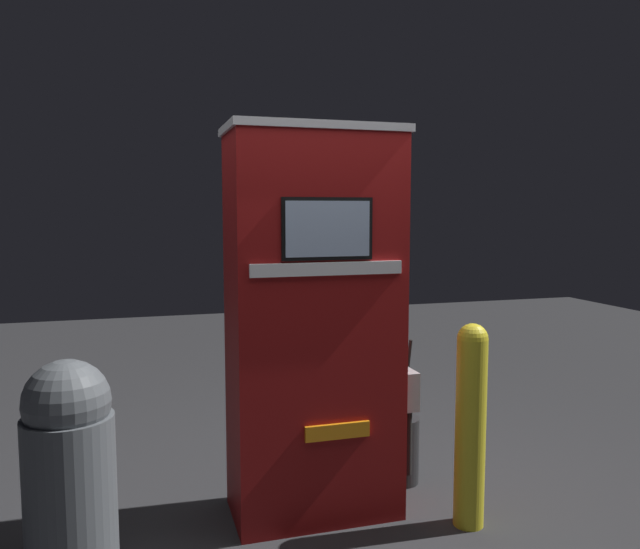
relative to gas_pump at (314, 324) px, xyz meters
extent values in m
plane|color=#2D2D30|center=(0.00, -0.24, -1.04)|extent=(14.00, 14.00, 0.00)
cube|color=maroon|center=(0.00, 0.00, -0.55)|extent=(0.88, 0.49, 0.97)
cube|color=maroon|center=(0.00, 0.00, 0.46)|extent=(0.88, 0.49, 1.07)
cube|color=#B7B7BC|center=(0.00, 0.00, 1.01)|extent=(0.91, 0.52, 0.04)
cube|color=black|center=(0.00, -0.25, 0.51)|extent=(0.46, 0.01, 0.31)
cube|color=#9EB2D1|center=(0.00, -0.26, 0.51)|extent=(0.43, 0.01, 0.27)
cube|color=silver|center=(0.00, -0.25, 0.32)|extent=(0.77, 0.02, 0.06)
cube|color=orange|center=(0.05, -0.25, -0.51)|extent=(0.34, 0.02, 0.08)
cube|color=#B7B7BC|center=(0.48, -0.10, -0.36)|extent=(0.09, 0.22, 0.21)
cylinder|color=black|center=(0.48, -0.17, -0.64)|extent=(0.03, 0.03, 0.36)
cylinder|color=yellow|center=(0.73, -0.38, -0.54)|extent=(0.16, 0.16, 0.99)
sphere|color=yellow|center=(0.73, -0.38, -0.05)|extent=(0.16, 0.16, 0.16)
cylinder|color=#51565B|center=(-1.21, -0.32, -0.66)|extent=(0.39, 0.39, 0.75)
sphere|color=#51565B|center=(-1.21, -0.32, -0.22)|extent=(0.37, 0.37, 0.37)
cylinder|color=#262628|center=(0.60, 0.20, -0.84)|extent=(0.22, 0.22, 0.40)
cylinder|color=black|center=(0.64, 0.20, -0.41)|extent=(0.02, 0.13, 0.51)
camera|label=1|loc=(-0.90, -3.15, 0.60)|focal=35.00mm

